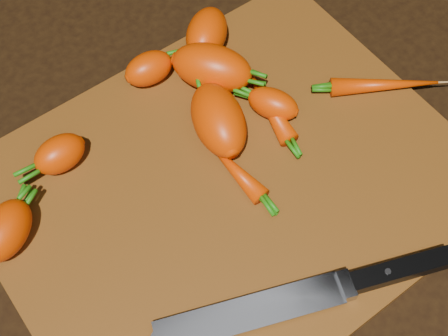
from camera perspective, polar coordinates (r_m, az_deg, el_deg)
ground at (r=0.69m, az=0.49°, el=-2.04°), size 2.00×2.00×0.01m
cutting_board at (r=0.68m, az=0.50°, el=-1.60°), size 0.50×0.40×0.01m
carrot_0 at (r=0.66m, az=-19.36°, el=-5.42°), size 0.08×0.08×0.04m
carrot_1 at (r=0.69m, az=-14.80°, el=1.25°), size 0.06×0.04×0.04m
carrot_2 at (r=0.73m, az=-1.11°, el=9.16°), size 0.10×0.11×0.06m
carrot_3 at (r=0.68m, az=-0.52°, el=4.43°), size 0.08×0.11×0.06m
carrot_4 at (r=0.77m, az=-1.60°, el=12.18°), size 0.09×0.09×0.05m
carrot_5 at (r=0.74m, az=-6.89°, el=9.02°), size 0.06×0.04×0.04m
carrot_6 at (r=0.71m, az=4.50°, el=5.88°), size 0.06×0.07×0.04m
carrot_7 at (r=0.72m, az=4.03°, el=5.86°), size 0.04×0.11×0.02m
carrot_8 at (r=0.76m, az=14.47°, el=7.38°), size 0.12×0.09×0.02m
carrot_9 at (r=0.67m, az=1.03°, el=-0.21°), size 0.03×0.09×0.02m
knife at (r=0.61m, az=4.06°, el=-12.60°), size 0.29×0.13×0.02m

